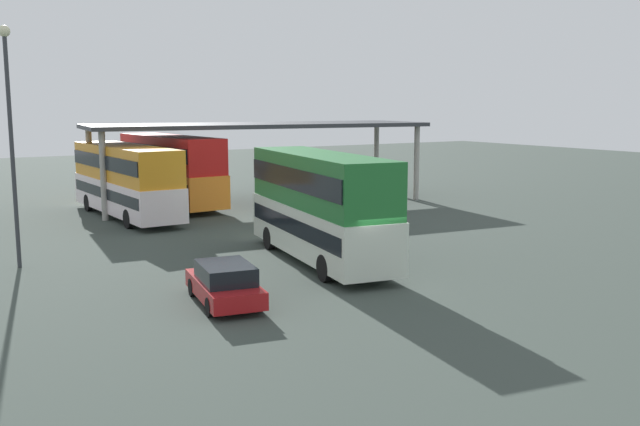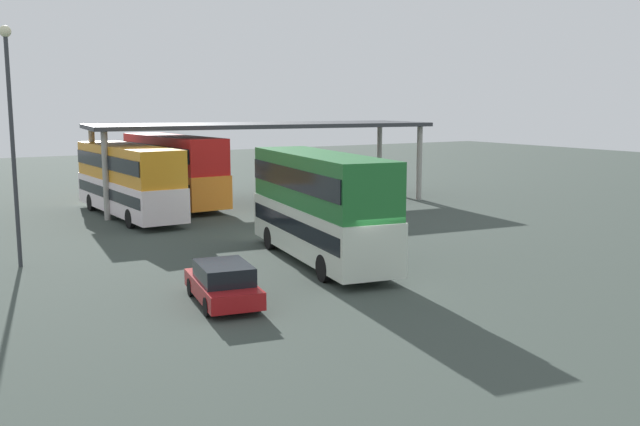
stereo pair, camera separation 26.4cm
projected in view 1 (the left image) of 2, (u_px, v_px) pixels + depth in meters
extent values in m
plane|color=#38423C|center=(372.00, 282.00, 25.55)|extent=(140.00, 140.00, 0.00)
cube|color=silver|center=(320.00, 230.00, 28.74)|extent=(4.04, 10.35, 1.94)
cube|color=#1F692D|center=(320.00, 180.00, 28.42)|extent=(3.94, 10.14, 2.11)
cube|color=black|center=(320.00, 224.00, 28.70)|extent=(4.01, 9.96, 0.66)
cube|color=black|center=(320.00, 177.00, 28.41)|extent=(4.01, 9.96, 0.84)
cube|color=black|center=(279.00, 206.00, 33.24)|extent=(2.08, 0.43, 1.17)
cube|color=orange|center=(279.00, 186.00, 33.10)|extent=(1.72, 0.35, 0.36)
cylinder|color=black|center=(269.00, 238.00, 31.29)|extent=(0.44, 1.03, 1.00)
cylinder|color=black|center=(316.00, 234.00, 32.14)|extent=(0.44, 1.03, 1.00)
cylinder|color=black|center=(325.00, 268.00, 25.59)|extent=(0.44, 1.03, 1.00)
cylinder|color=black|center=(380.00, 263.00, 26.43)|extent=(0.44, 1.03, 1.00)
cube|color=#A21619|center=(224.00, 288.00, 22.81)|extent=(2.35, 4.28, 0.55)
cube|color=black|center=(226.00, 273.00, 22.54)|extent=(1.91, 2.46, 0.58)
cylinder|color=black|center=(193.00, 287.00, 23.71)|extent=(0.30, 0.63, 0.60)
cylinder|color=black|center=(237.00, 283.00, 24.28)|extent=(0.30, 0.63, 0.60)
cylinder|color=black|center=(210.00, 307.00, 21.41)|extent=(0.30, 0.63, 0.60)
cylinder|color=black|center=(259.00, 302.00, 21.97)|extent=(0.30, 0.63, 0.60)
cube|color=white|center=(126.00, 196.00, 39.93)|extent=(2.90, 11.68, 1.77)
cube|color=orange|center=(125.00, 163.00, 39.64)|extent=(2.82, 11.44, 1.92)
cube|color=black|center=(126.00, 192.00, 39.89)|extent=(2.92, 11.21, 0.60)
cube|color=black|center=(125.00, 161.00, 39.63)|extent=(2.92, 11.21, 0.77)
cube|color=black|center=(96.00, 182.00, 44.60)|extent=(2.13, 0.17, 1.06)
cube|color=orange|center=(95.00, 168.00, 44.47)|extent=(1.76, 0.14, 0.36)
cylinder|color=black|center=(88.00, 203.00, 42.37)|extent=(0.31, 1.01, 1.00)
cylinder|color=black|center=(126.00, 200.00, 43.61)|extent=(0.31, 1.01, 1.00)
cylinder|color=black|center=(129.00, 219.00, 36.46)|extent=(0.31, 1.01, 1.00)
cylinder|color=black|center=(170.00, 215.00, 37.71)|extent=(0.31, 1.01, 1.00)
cube|color=orange|center=(171.00, 185.00, 44.41)|extent=(3.13, 11.14, 1.93)
cube|color=red|center=(170.00, 153.00, 44.10)|extent=(3.04, 10.91, 2.10)
cube|color=black|center=(171.00, 181.00, 44.38)|extent=(3.15, 10.70, 0.66)
cube|color=black|center=(170.00, 151.00, 44.09)|extent=(3.15, 10.70, 0.84)
cube|color=black|center=(139.00, 173.00, 48.78)|extent=(2.15, 0.22, 1.16)
cube|color=orange|center=(138.00, 160.00, 48.64)|extent=(1.77, 0.18, 0.36)
cylinder|color=black|center=(134.00, 194.00, 46.65)|extent=(0.33, 1.01, 1.00)
cylinder|color=black|center=(167.00, 191.00, 47.95)|extent=(0.33, 1.01, 1.00)
cylinder|color=black|center=(177.00, 206.00, 41.12)|extent=(0.33, 1.01, 1.00)
cylinder|color=black|center=(212.00, 203.00, 42.42)|extent=(0.33, 1.01, 1.00)
cube|color=#33353A|center=(259.00, 125.00, 44.97)|extent=(21.99, 9.00, 0.25)
cylinder|color=#9E9B93|center=(376.00, 157.00, 52.02)|extent=(0.36, 0.36, 4.87)
cylinder|color=#9E9B93|center=(417.00, 163.00, 47.20)|extent=(0.36, 0.36, 4.87)
cylinder|color=#9E9B93|center=(90.00, 168.00, 43.52)|extent=(0.36, 0.36, 4.87)
cylinder|color=#9E9B93|center=(104.00, 176.00, 38.71)|extent=(0.36, 0.36, 4.87)
cylinder|color=#33353A|center=(12.00, 154.00, 27.21)|extent=(0.16, 0.16, 8.90)
sphere|color=beige|center=(4.00, 31.00, 26.50)|extent=(0.44, 0.44, 0.44)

